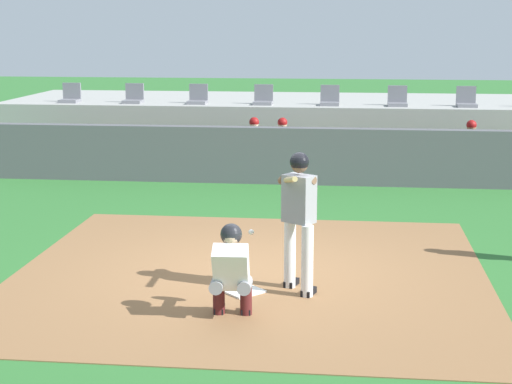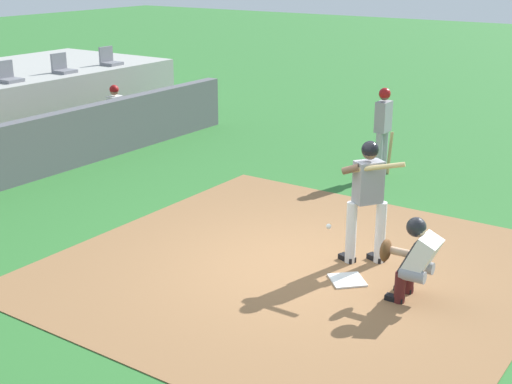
{
  "view_description": "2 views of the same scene",
  "coord_description": "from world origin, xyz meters",
  "px_view_note": "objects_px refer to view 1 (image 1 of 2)",
  "views": [
    {
      "loc": [
        1.3,
        -10.72,
        3.37
      ],
      "look_at": [
        0.0,
        0.7,
        1.0
      ],
      "focal_mm": 57.82,
      "sensor_mm": 36.0,
      "label": 1
    },
    {
      "loc": [
        -7.87,
        -4.69,
        4.2
      ],
      "look_at": [
        0.0,
        0.7,
        1.0
      ],
      "focal_mm": 49.59,
      "sensor_mm": 36.0,
      "label": 2
    }
  ],
  "objects_px": {
    "dugout_player_1": "(282,146)",
    "stadium_seat_4": "(330,100)",
    "stadium_seat_2": "(198,98)",
    "home_plate": "(243,291)",
    "catcher_crouched": "(231,267)",
    "dugout_player_2": "(471,149)",
    "stadium_seat_3": "(263,99)",
    "stadium_seat_0": "(71,97)",
    "stadium_seat_5": "(397,100)",
    "stadium_seat_1": "(134,98)",
    "dugout_player_0": "(253,146)",
    "batter_at_plate": "(298,213)",
    "stadium_seat_6": "(466,101)"
  },
  "relations": [
    {
      "from": "dugout_player_1",
      "to": "stadium_seat_4",
      "type": "distance_m",
      "value": 2.42
    },
    {
      "from": "stadium_seat_2",
      "to": "home_plate",
      "type": "bearing_deg",
      "value": -76.53
    },
    {
      "from": "catcher_crouched",
      "to": "dugout_player_2",
      "type": "relative_size",
      "value": 1.26
    },
    {
      "from": "catcher_crouched",
      "to": "dugout_player_2",
      "type": "height_order",
      "value": "dugout_player_2"
    },
    {
      "from": "catcher_crouched",
      "to": "stadium_seat_3",
      "type": "bearing_deg",
      "value": 94.11
    },
    {
      "from": "catcher_crouched",
      "to": "stadium_seat_4",
      "type": "height_order",
      "value": "stadium_seat_4"
    },
    {
      "from": "stadium_seat_0",
      "to": "stadium_seat_2",
      "type": "distance_m",
      "value": 3.25
    },
    {
      "from": "stadium_seat_2",
      "to": "stadium_seat_5",
      "type": "height_order",
      "value": "same"
    },
    {
      "from": "stadium_seat_1",
      "to": "dugout_player_0",
      "type": "bearing_deg",
      "value": -32.06
    },
    {
      "from": "dugout_player_0",
      "to": "dugout_player_2",
      "type": "relative_size",
      "value": 1.0
    },
    {
      "from": "batter_at_plate",
      "to": "stadium_seat_4",
      "type": "bearing_deg",
      "value": 89.32
    },
    {
      "from": "catcher_crouched",
      "to": "stadium_seat_3",
      "type": "relative_size",
      "value": 3.4
    },
    {
      "from": "stadium_seat_0",
      "to": "stadium_seat_2",
      "type": "bearing_deg",
      "value": 0.0
    },
    {
      "from": "dugout_player_2",
      "to": "stadium_seat_1",
      "type": "height_order",
      "value": "stadium_seat_1"
    },
    {
      "from": "stadium_seat_4",
      "to": "home_plate",
      "type": "bearing_deg",
      "value": -94.56
    },
    {
      "from": "home_plate",
      "to": "stadium_seat_4",
      "type": "distance_m",
      "value": 10.32
    },
    {
      "from": "batter_at_plate",
      "to": "stadium_seat_0",
      "type": "height_order",
      "value": "stadium_seat_0"
    },
    {
      "from": "catcher_crouched",
      "to": "batter_at_plate",
      "type": "bearing_deg",
      "value": 54.87
    },
    {
      "from": "stadium_seat_1",
      "to": "stadium_seat_2",
      "type": "distance_m",
      "value": 1.63
    },
    {
      "from": "stadium_seat_0",
      "to": "stadium_seat_6",
      "type": "distance_m",
      "value": 9.75
    },
    {
      "from": "batter_at_plate",
      "to": "dugout_player_2",
      "type": "distance_m",
      "value": 8.68
    },
    {
      "from": "dugout_player_1",
      "to": "batter_at_plate",
      "type": "bearing_deg",
      "value": -83.81
    },
    {
      "from": "dugout_player_2",
      "to": "stadium_seat_0",
      "type": "xyz_separation_m",
      "value": [
        -9.62,
        2.03,
        0.86
      ]
    },
    {
      "from": "home_plate",
      "to": "stadium_seat_4",
      "type": "xyz_separation_m",
      "value": [
        0.81,
        10.18,
        1.51
      ]
    },
    {
      "from": "dugout_player_0",
      "to": "stadium_seat_4",
      "type": "xyz_separation_m",
      "value": [
        1.63,
        2.03,
        0.86
      ]
    },
    {
      "from": "batter_at_plate",
      "to": "stadium_seat_0",
      "type": "relative_size",
      "value": 3.76
    },
    {
      "from": "dugout_player_2",
      "to": "stadium_seat_1",
      "type": "bearing_deg",
      "value": 165.72
    },
    {
      "from": "stadium_seat_2",
      "to": "stadium_seat_6",
      "type": "xyz_separation_m",
      "value": [
        6.5,
        0.0,
        0.0
      ]
    },
    {
      "from": "stadium_seat_3",
      "to": "stadium_seat_0",
      "type": "bearing_deg",
      "value": 180.0
    },
    {
      "from": "batter_at_plate",
      "to": "stadium_seat_3",
      "type": "distance_m",
      "value": 10.21
    },
    {
      "from": "dugout_player_1",
      "to": "stadium_seat_2",
      "type": "distance_m",
      "value": 3.16
    },
    {
      "from": "stadium_seat_0",
      "to": "stadium_seat_5",
      "type": "height_order",
      "value": "same"
    },
    {
      "from": "dugout_player_2",
      "to": "stadium_seat_2",
      "type": "xyz_separation_m",
      "value": [
        -6.37,
        2.03,
        0.86
      ]
    },
    {
      "from": "catcher_crouched",
      "to": "stadium_seat_4",
      "type": "xyz_separation_m",
      "value": [
        0.83,
        11.09,
        0.93
      ]
    },
    {
      "from": "catcher_crouched",
      "to": "dugout_player_1",
      "type": "distance_m",
      "value": 9.06
    },
    {
      "from": "batter_at_plate",
      "to": "stadium_seat_2",
      "type": "distance_m",
      "value": 10.57
    },
    {
      "from": "dugout_player_2",
      "to": "stadium_seat_2",
      "type": "relative_size",
      "value": 2.71
    },
    {
      "from": "stadium_seat_3",
      "to": "stadium_seat_6",
      "type": "distance_m",
      "value": 4.88
    },
    {
      "from": "catcher_crouched",
      "to": "stadium_seat_0",
      "type": "bearing_deg",
      "value": 117.08
    },
    {
      "from": "dugout_player_1",
      "to": "stadium_seat_3",
      "type": "distance_m",
      "value": 2.3
    },
    {
      "from": "stadium_seat_0",
      "to": "stadium_seat_1",
      "type": "distance_m",
      "value": 1.62
    },
    {
      "from": "catcher_crouched",
      "to": "stadium_seat_1",
      "type": "relative_size",
      "value": 3.4
    },
    {
      "from": "dugout_player_0",
      "to": "stadium_seat_6",
      "type": "distance_m",
      "value": 5.35
    },
    {
      "from": "batter_at_plate",
      "to": "dugout_player_1",
      "type": "relative_size",
      "value": 1.39
    },
    {
      "from": "stadium_seat_6",
      "to": "stadium_seat_3",
      "type": "bearing_deg",
      "value": 180.0
    },
    {
      "from": "home_plate",
      "to": "stadium_seat_3",
      "type": "distance_m",
      "value": 10.32
    },
    {
      "from": "dugout_player_1",
      "to": "dugout_player_0",
      "type": "bearing_deg",
      "value": 180.0
    },
    {
      "from": "dugout_player_0",
      "to": "stadium_seat_1",
      "type": "relative_size",
      "value": 2.71
    },
    {
      "from": "stadium_seat_5",
      "to": "batter_at_plate",
      "type": "bearing_deg",
      "value": -99.82
    },
    {
      "from": "stadium_seat_0",
      "to": "stadium_seat_3",
      "type": "relative_size",
      "value": 1.0
    }
  ]
}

